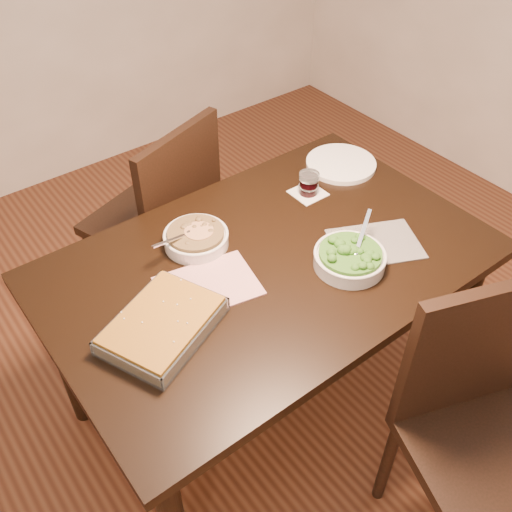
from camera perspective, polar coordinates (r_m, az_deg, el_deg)
ground at (r=2.38m, az=1.02°, el=-13.74°), size 4.00×4.00×0.00m
table at (r=1.87m, az=1.26°, el=-2.46°), size 1.40×0.90×0.75m
magazine_a at (r=1.72m, az=-4.81°, el=-2.99°), size 0.33×0.27×0.01m
magazine_b at (r=1.90m, az=11.84°, el=1.20°), size 0.34×0.30×0.01m
coaster at (r=2.09m, az=5.22°, el=6.28°), size 0.11×0.11×0.00m
stew_bowl at (r=1.85m, az=-6.02°, el=1.85°), size 0.23×0.21×0.08m
broccoli_bowl at (r=1.79m, az=9.36°, el=-0.18°), size 0.24×0.23×0.09m
baking_dish at (r=1.60m, az=-9.31°, el=-6.84°), size 0.39×0.34×0.06m
wine_tumbler at (r=2.06m, az=5.30°, el=7.28°), size 0.07×0.07×0.08m
dinner_plate at (r=2.25m, az=8.49°, el=9.11°), size 0.27×0.27×0.02m
chair_near at (r=1.80m, az=21.94°, el=-15.11°), size 0.58×0.58×0.97m
chair_far at (r=2.37m, az=-9.28°, el=4.14°), size 0.56×0.56×0.94m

